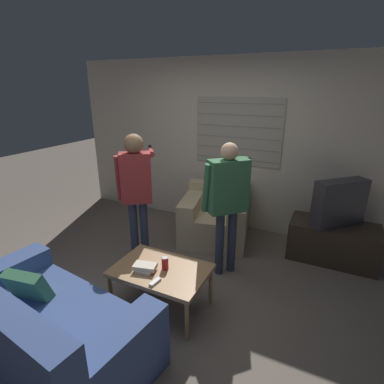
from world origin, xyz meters
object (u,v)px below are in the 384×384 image
object	(u,v)px
person_left_standing	(136,183)
person_right_standing	(227,194)
tv	(339,203)
spare_remote	(155,282)
armchair_beige	(215,218)
soda_can	(165,263)
book_stack	(145,268)
couch_blue	(42,330)
coffee_table	(161,272)

from	to	relation	value
person_left_standing	person_right_standing	world-z (taller)	person_left_standing
tv	spare_remote	xyz separation A→B (m)	(-1.43, -1.94, -0.32)
spare_remote	armchair_beige	bearing A→B (deg)	102.16
person_right_standing	soda_can	world-z (taller)	person_right_standing
soda_can	spare_remote	size ratio (longest dim) A/B	0.94
armchair_beige	person_left_standing	distance (m)	1.38
armchair_beige	person_right_standing	bearing A→B (deg)	106.74
tv	book_stack	size ratio (longest dim) A/B	2.57
soda_can	spare_remote	xyz separation A→B (m)	(0.03, -0.23, -0.05)
armchair_beige	spare_remote	world-z (taller)	armchair_beige
couch_blue	armchair_beige	bearing A→B (deg)	87.30
couch_blue	soda_can	size ratio (longest dim) A/B	14.66
armchair_beige	person_left_standing	size ratio (longest dim) A/B	0.67
soda_can	person_left_standing	bearing A→B (deg)	139.91
coffee_table	person_right_standing	bearing A→B (deg)	68.06
armchair_beige	book_stack	size ratio (longest dim) A/B	4.54
coffee_table	book_stack	xyz separation A→B (m)	(-0.12, -0.10, 0.08)
armchair_beige	tv	xyz separation A→B (m)	(1.58, 0.09, 0.47)
person_right_standing	book_stack	bearing A→B (deg)	-161.50
coffee_table	book_stack	world-z (taller)	book_stack
couch_blue	person_right_standing	xyz separation A→B (m)	(0.88, 1.83, 0.70)
armchair_beige	person_right_standing	world-z (taller)	person_right_standing
armchair_beige	spare_remote	size ratio (longest dim) A/B	8.14
couch_blue	coffee_table	world-z (taller)	couch_blue
person_left_standing	spare_remote	bearing A→B (deg)	-83.51
spare_remote	person_right_standing	bearing A→B (deg)	83.44
person_left_standing	book_stack	bearing A→B (deg)	-87.12
armchair_beige	spare_remote	xyz separation A→B (m)	(0.14, -1.85, 0.15)
person_right_standing	soda_can	xyz separation A→B (m)	(-0.31, -0.86, -0.49)
spare_remote	couch_blue	bearing A→B (deg)	-121.70
couch_blue	person_right_standing	world-z (taller)	person_right_standing
person_left_standing	coffee_table	bearing A→B (deg)	-78.16
couch_blue	armchair_beige	size ratio (longest dim) A/B	1.69
coffee_table	tv	distance (m)	2.32
book_stack	soda_can	distance (m)	0.20
couch_blue	coffee_table	size ratio (longest dim) A/B	2.01
person_left_standing	soda_can	world-z (taller)	person_left_standing
couch_blue	person_left_standing	world-z (taller)	person_left_standing
armchair_beige	soda_can	bearing A→B (deg)	81.52
tv	couch_blue	bearing A→B (deg)	8.39
person_right_standing	book_stack	xyz separation A→B (m)	(-0.47, -0.97, -0.51)
tv	book_stack	distance (m)	2.46
coffee_table	person_left_standing	distance (m)	1.16
tv	spare_remote	bearing A→B (deg)	9.24
couch_blue	spare_remote	bearing A→B (deg)	57.95
coffee_table	soda_can	world-z (taller)	soda_can
armchair_beige	coffee_table	world-z (taller)	armchair_beige
person_left_standing	soda_can	xyz separation A→B (m)	(0.76, -0.64, -0.52)
couch_blue	tv	distance (m)	3.40
spare_remote	person_left_standing	bearing A→B (deg)	139.96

